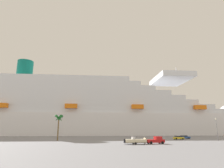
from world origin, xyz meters
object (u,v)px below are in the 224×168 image
Objects in this scene: cruise_ship at (74,112)px; parked_car_yellow_taxi at (178,138)px; small_boat_on_trailer at (138,141)px; street_lamp at (217,126)px; parked_car_blue_suv at (184,137)px; palm_tree at (59,119)px; pickup_truck at (156,140)px.

parked_car_yellow_taxi is (47.23, -66.50, -16.08)m from cruise_ship.
small_boat_on_trailer is 37.64m from street_lamp.
parked_car_blue_suv is at bearing -49.46° from cruise_ship.
cruise_ship is 34.10× the size of small_boat_on_trailer.
parked_car_yellow_taxi and parked_car_blue_suv have the same top height.
cruise_ship is 62.47× the size of parked_car_blue_suv.
palm_tree is 1.19× the size of street_lamp.
palm_tree is 2.10× the size of parked_car_blue_suv.
cruise_ship is 96.83m from street_lamp.
parked_car_blue_suv is at bearing 111.43° from street_lamp.
parked_car_blue_suv is (55.36, 5.26, -7.23)m from palm_tree.
cruise_ship reaches higher than street_lamp.
street_lamp reaches higher than parked_car_blue_suv.
small_boat_on_trailer is at bearing -75.36° from cruise_ship.
palm_tree is (-31.68, 21.12, 7.02)m from pickup_truck.
parked_car_yellow_taxi is at bearing -54.62° from cruise_ship.
street_lamp is at bearing -41.27° from parked_car_yellow_taxi.
parked_car_yellow_taxi is at bearing 138.73° from street_lamp.
pickup_truck is at bearing -130.42° from parked_car_yellow_taxi.
small_boat_on_trailer reaches higher than parked_car_blue_suv.
street_lamp is (29.48, 11.60, 4.43)m from pickup_truck.
palm_tree is at bearing 146.31° from pickup_truck.
pickup_truck is at bearing 5.61° from small_boat_on_trailer.
palm_tree reaches higher than parked_car_blue_suv.
parked_car_blue_suv is (29.53, 26.95, -0.12)m from small_boat_on_trailer.
cruise_ship is 82.59m from parked_car_blue_suv.
pickup_truck is 0.68× the size of street_lamp.
palm_tree is 2.31× the size of parked_car_yellow_taxi.
parked_car_blue_suv is (52.65, -61.57, -16.08)m from cruise_ship.
parked_car_yellow_taxi is 0.91× the size of parked_car_blue_suv.
cruise_ship is 35.34× the size of street_lamp.
parked_car_blue_suv is at bearing 48.09° from pickup_truck.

